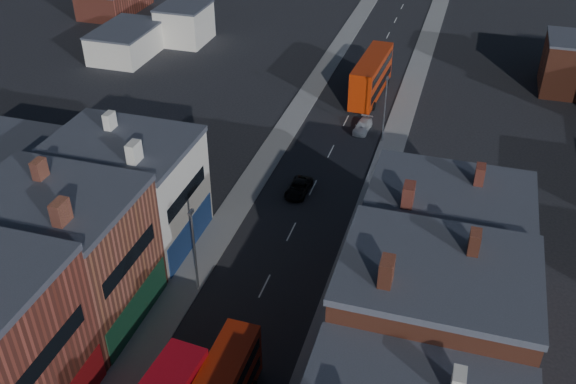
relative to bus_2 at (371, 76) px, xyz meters
The scene contains 7 objects.
pavement_west 23.60m from the bus_2, 109.97° to the right, with size 3.00×200.00×0.12m, color gray.
pavement_east 22.75m from the bus_2, 77.20° to the right, with size 3.00×200.00×0.12m, color gray.
lamp_post_2 42.58m from the bus_2, 99.06° to the right, with size 0.25×0.70×8.12m.
lamp_post_3 12.69m from the bus_2, 72.88° to the right, with size 0.25×0.70×8.12m.
bus_2 is the anchor object (origin of this frame).
car_2 25.61m from the bus_2, 96.08° to the right, with size 2.05×4.44×1.24m, color black.
car_3 10.27m from the bus_2, 84.36° to the right, with size 1.68×4.14×1.20m, color silver.
Camera 1 is at (13.78, -6.70, 36.81)m, focal length 40.00 mm.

